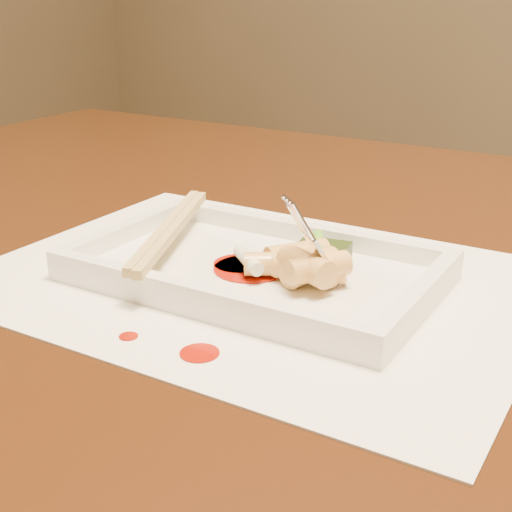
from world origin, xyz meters
The scene contains 25 objects.
table centered at (0.00, 0.00, 0.65)m, with size 1.40×0.90×0.75m.
placemat centered at (-0.05, -0.06, 0.75)m, with size 0.40×0.30×0.00m, color white.
sauce_splatter_a centered at (-0.02, -0.18, 0.75)m, with size 0.02×0.02×0.00m, color #9A1204.
sauce_splatter_b centered at (-0.07, -0.18, 0.75)m, with size 0.01×0.01×0.00m, color #9A1204.
plate_base centered at (-0.05, -0.06, 0.76)m, with size 0.26×0.16×0.01m, color white.
plate_rim_far centered at (-0.05, 0.01, 0.77)m, with size 0.26×0.01×0.01m, color white.
plate_rim_near centered at (-0.05, -0.14, 0.77)m, with size 0.26×0.01×0.01m, color white.
plate_rim_left centered at (-0.17, -0.06, 0.77)m, with size 0.01×0.14×0.01m, color white.
plate_rim_right centered at (0.08, -0.06, 0.77)m, with size 0.01×0.14×0.01m, color white.
veg_piece centered at (-0.01, -0.02, 0.77)m, with size 0.04×0.03×0.01m, color black.
scallion_white centered at (-0.05, -0.08, 0.77)m, with size 0.01×0.01×0.04m, color #EAEACC.
scallion_green centered at (-0.01, -0.04, 0.77)m, with size 0.01×0.01×0.09m, color #49AB1B.
chopstick_a centered at (-0.13, -0.06, 0.78)m, with size 0.01×0.19×0.01m, color tan.
chopstick_b centered at (-0.12, -0.06, 0.78)m, with size 0.01×0.19×0.01m, color tan.
fork centered at (0.02, -0.05, 0.83)m, with size 0.09×0.10×0.14m, color silver, non-canonical shape.
sauce_blob_0 centered at (-0.05, -0.07, 0.76)m, with size 0.05×0.05×0.00m, color #9A1204.
sauce_blob_1 centered at (-0.06, -0.06, 0.76)m, with size 0.04×0.04×0.00m, color #9A1204.
rice_cake_0 centered at (-0.03, -0.07, 0.77)m, with size 0.02×0.02×0.04m, color #E5BF6B.
rice_cake_1 centered at (0.00, -0.06, 0.77)m, with size 0.02×0.02×0.05m, color #E5BF6B.
rice_cake_2 centered at (0.01, -0.08, 0.78)m, with size 0.02×0.02×0.04m, color #E5BF6B.
rice_cake_3 centered at (0.00, -0.06, 0.77)m, with size 0.02×0.02×0.04m, color #E5BF6B.
rice_cake_4 centered at (0.00, -0.07, 0.77)m, with size 0.02×0.02×0.05m, color #E5BF6B.
rice_cake_5 centered at (0.00, -0.08, 0.78)m, with size 0.02×0.02×0.04m, color #E5BF6B.
rice_cake_6 centered at (-0.01, -0.07, 0.77)m, with size 0.02×0.02×0.05m, color #E5BF6B.
rice_cake_7 centered at (-0.02, -0.05, 0.77)m, with size 0.02×0.02×0.05m, color #E5BF6B.
Camera 1 is at (0.20, -0.48, 0.96)m, focal length 50.00 mm.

